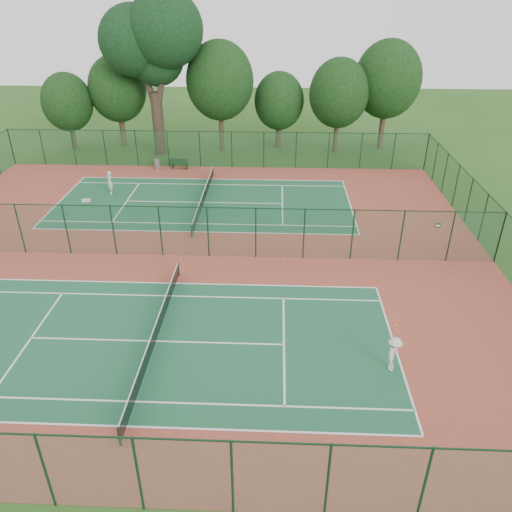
# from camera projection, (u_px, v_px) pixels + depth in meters

# --- Properties ---
(ground) EXTENTS (120.00, 120.00, 0.00)m
(ground) POSITION_uv_depth(u_px,v_px,m) (186.00, 255.00, 32.89)
(ground) COLOR #295219
(ground) RESTS_ON ground
(red_pad) EXTENTS (40.00, 36.00, 0.01)m
(red_pad) POSITION_uv_depth(u_px,v_px,m) (186.00, 255.00, 32.89)
(red_pad) COLOR brown
(red_pad) RESTS_ON ground
(court_near) EXTENTS (23.77, 10.97, 0.01)m
(court_near) POSITION_uv_depth(u_px,v_px,m) (156.00, 341.00, 25.01)
(court_near) COLOR #1C5937
(court_near) RESTS_ON red_pad
(court_far) EXTENTS (23.77, 10.97, 0.01)m
(court_far) POSITION_uv_depth(u_px,v_px,m) (204.00, 202.00, 40.76)
(court_far) COLOR #1A5532
(court_far) RESTS_ON red_pad
(fence_north) EXTENTS (40.00, 0.09, 3.50)m
(fence_north) POSITION_uv_depth(u_px,v_px,m) (216.00, 149.00, 47.80)
(fence_north) COLOR #184926
(fence_north) RESTS_ON ground
(fence_south) EXTENTS (40.00, 0.09, 3.50)m
(fence_south) POSITION_uv_depth(u_px,v_px,m) (92.00, 473.00, 16.29)
(fence_south) COLOR #1C5538
(fence_south) RESTS_ON ground
(fence_east) EXTENTS (0.09, 36.00, 3.50)m
(fence_east) POSITION_uv_depth(u_px,v_px,m) (500.00, 237.00, 31.31)
(fence_east) COLOR #17472B
(fence_east) RESTS_ON ground
(fence_divider) EXTENTS (40.00, 0.09, 3.50)m
(fence_divider) POSITION_uv_depth(u_px,v_px,m) (184.00, 231.00, 32.05)
(fence_divider) COLOR #18492D
(fence_divider) RESTS_ON ground
(tennis_net_near) EXTENTS (0.10, 12.90, 0.97)m
(tennis_net_near) POSITION_uv_depth(u_px,v_px,m) (155.00, 333.00, 24.75)
(tennis_net_near) COLOR #13341C
(tennis_net_near) RESTS_ON ground
(tennis_net_far) EXTENTS (0.10, 12.90, 0.97)m
(tennis_net_far) POSITION_uv_depth(u_px,v_px,m) (204.00, 196.00, 40.51)
(tennis_net_far) COLOR #14381F
(tennis_net_far) RESTS_ON ground
(player_near) EXTENTS (1.01, 1.30, 1.76)m
(player_near) POSITION_uv_depth(u_px,v_px,m) (394.00, 354.00, 22.80)
(player_near) COLOR silver
(player_near) RESTS_ON court_near
(player_far) EXTENTS (0.63, 0.80, 1.95)m
(player_far) POSITION_uv_depth(u_px,v_px,m) (110.00, 183.00, 42.01)
(player_far) COLOR silver
(player_far) RESTS_ON court_far
(trash_bin) EXTENTS (0.58, 0.58, 1.01)m
(trash_bin) POSITION_uv_depth(u_px,v_px,m) (157.00, 164.00, 47.79)
(trash_bin) COLOR gray
(trash_bin) RESTS_ON red_pad
(bench) EXTENTS (1.77, 0.68, 1.06)m
(bench) POSITION_uv_depth(u_px,v_px,m) (179.00, 163.00, 47.80)
(bench) COLOR black
(bench) RESTS_ON red_pad
(kit_bag) EXTENTS (0.72, 0.41, 0.26)m
(kit_bag) POSITION_uv_depth(u_px,v_px,m) (86.00, 200.00, 40.80)
(kit_bag) COLOR silver
(kit_bag) RESTS_ON red_pad
(stray_ball_a) EXTENTS (0.07, 0.07, 0.07)m
(stray_ball_a) POSITION_uv_depth(u_px,v_px,m) (221.00, 262.00, 31.99)
(stray_ball_a) COLOR #ACC32D
(stray_ball_a) RESTS_ON red_pad
(stray_ball_b) EXTENTS (0.08, 0.08, 0.08)m
(stray_ball_b) POSITION_uv_depth(u_px,v_px,m) (284.00, 260.00, 32.24)
(stray_ball_b) COLOR yellow
(stray_ball_b) RESTS_ON red_pad
(stray_ball_c) EXTENTS (0.07, 0.07, 0.07)m
(stray_ball_c) POSITION_uv_depth(u_px,v_px,m) (181.00, 259.00, 32.35)
(stray_ball_c) COLOR yellow
(stray_ball_c) RESTS_ON red_pad
(big_tree) EXTENTS (10.10, 7.40, 15.52)m
(big_tree) POSITION_uv_depth(u_px,v_px,m) (152.00, 40.00, 47.21)
(big_tree) COLOR #32241B
(big_tree) RESTS_ON ground
(evergreen_row) EXTENTS (39.00, 5.00, 12.00)m
(evergreen_row) POSITION_uv_depth(u_px,v_px,m) (227.00, 148.00, 54.10)
(evergreen_row) COLOR black
(evergreen_row) RESTS_ON ground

